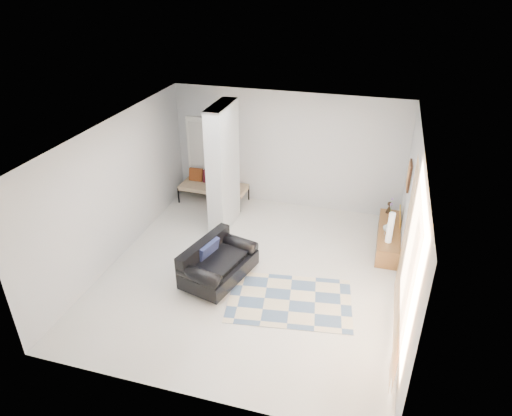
# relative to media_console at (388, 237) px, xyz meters

# --- Properties ---
(floor) EXTENTS (6.00, 6.00, 0.00)m
(floor) POSITION_rel_media_console_xyz_m (-2.52, -1.70, -0.20)
(floor) COLOR beige
(floor) RESTS_ON ground
(ceiling) EXTENTS (6.00, 6.00, 0.00)m
(ceiling) POSITION_rel_media_console_xyz_m (-2.52, -1.70, 2.60)
(ceiling) COLOR white
(ceiling) RESTS_ON wall_back
(wall_back) EXTENTS (6.00, 0.00, 6.00)m
(wall_back) POSITION_rel_media_console_xyz_m (-2.52, 1.30, 1.20)
(wall_back) COLOR silver
(wall_back) RESTS_ON ground
(wall_front) EXTENTS (6.00, 0.00, 6.00)m
(wall_front) POSITION_rel_media_console_xyz_m (-2.52, -4.70, 1.20)
(wall_front) COLOR silver
(wall_front) RESTS_ON ground
(wall_left) EXTENTS (0.00, 6.00, 6.00)m
(wall_left) POSITION_rel_media_console_xyz_m (-5.27, -1.70, 1.20)
(wall_left) COLOR silver
(wall_left) RESTS_ON ground
(wall_right) EXTENTS (0.00, 6.00, 6.00)m
(wall_right) POSITION_rel_media_console_xyz_m (0.23, -1.70, 1.20)
(wall_right) COLOR silver
(wall_right) RESTS_ON ground
(partition_column) EXTENTS (0.35, 1.20, 2.80)m
(partition_column) POSITION_rel_media_console_xyz_m (-3.62, -0.10, 1.20)
(partition_column) COLOR #B6BBBE
(partition_column) RESTS_ON floor
(hallway_door) EXTENTS (0.85, 0.06, 2.04)m
(hallway_door) POSITION_rel_media_console_xyz_m (-4.62, 1.26, 0.82)
(hallway_door) COLOR white
(hallway_door) RESTS_ON floor
(curtain) EXTENTS (0.00, 2.55, 2.55)m
(curtain) POSITION_rel_media_console_xyz_m (0.15, -2.85, 1.25)
(curtain) COLOR #F19B3F
(curtain) RESTS_ON wall_right
(wall_art) EXTENTS (0.04, 0.45, 0.55)m
(wall_art) POSITION_rel_media_console_xyz_m (0.20, -0.00, 1.45)
(wall_art) COLOR #361C0E
(wall_art) RESTS_ON wall_right
(media_console) EXTENTS (0.45, 1.80, 0.80)m
(media_console) POSITION_rel_media_console_xyz_m (0.00, 0.00, 0.00)
(media_console) COLOR brown
(media_console) RESTS_ON floor
(loveseat) EXTENTS (1.22, 1.66, 0.76)m
(loveseat) POSITION_rel_media_console_xyz_m (-3.09, -2.09, 0.15)
(loveseat) COLOR silver
(loveseat) RESTS_ON floor
(daybed) EXTENTS (1.68, 0.75, 0.77)m
(daybed) POSITION_rel_media_console_xyz_m (-4.30, 0.93, 0.22)
(daybed) COLOR black
(daybed) RESTS_ON floor
(area_rug) EXTENTS (2.36, 1.75, 0.01)m
(area_rug) POSITION_rel_media_console_xyz_m (-1.62, -2.34, -0.20)
(area_rug) COLOR beige
(area_rug) RESTS_ON floor
(cylinder_lamp) EXTENTS (0.12, 0.12, 0.65)m
(cylinder_lamp) POSITION_rel_media_console_xyz_m (-0.02, -0.51, 0.52)
(cylinder_lamp) COLOR white
(cylinder_lamp) RESTS_ON media_console
(bronze_figurine) EXTENTS (0.14, 0.14, 0.26)m
(bronze_figurine) POSITION_rel_media_console_xyz_m (-0.05, 0.73, 0.33)
(bronze_figurine) COLOR #2E2014
(bronze_figurine) RESTS_ON media_console
(vase) EXTENTS (0.20, 0.20, 0.20)m
(vase) POSITION_rel_media_console_xyz_m (-0.05, -0.09, 0.30)
(vase) COLOR silver
(vase) RESTS_ON media_console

